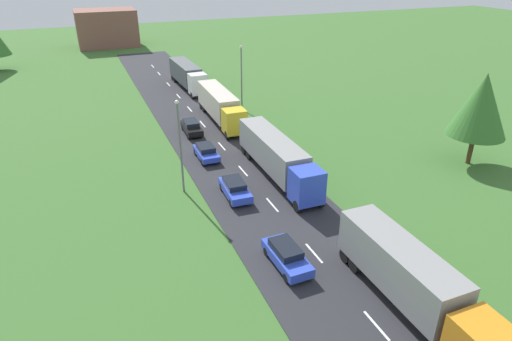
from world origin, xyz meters
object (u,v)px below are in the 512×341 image
truck_second (277,156)px  car_third (235,188)px  car_fifth (192,127)px  lamppost_third (241,75)px  truck_lead (412,279)px  truck_fourth (187,74)px  lamppost_second (180,143)px  truck_third (220,105)px  car_second (287,255)px  tree_oak (481,105)px  distant_building (107,28)px  car_fourth (206,152)px

truck_second → car_third: 5.60m
car_third → car_fifth: bearing=88.6°
lamppost_third → truck_lead: bearing=-95.8°
truck_fourth → car_third: truck_fourth is taller
lamppost_second → lamppost_third: 23.25m
truck_third → truck_fourth: truck_third is taller
truck_lead → lamppost_third: size_ratio=1.43×
truck_lead → truck_third: 35.37m
truck_second → car_second: (-4.94, -12.47, -1.30)m
lamppost_third → tree_oak: (15.21, -24.39, 1.33)m
truck_lead → distant_building: 93.59m
truck_fourth → lamppost_third: 14.12m
truck_third → lamppost_third: lamppost_third is taller
car_third → car_fifth: size_ratio=0.99×
truck_lead → tree_oak: tree_oak is taller
truck_second → car_fifth: (-4.57, 13.85, -1.31)m
truck_third → lamppost_second: lamppost_second is taller
truck_lead → truck_third: bearing=90.2°
truck_fourth → lamppost_second: 33.95m
car_third → car_fifth: 16.10m
car_fourth → lamppost_second: (-3.83, -5.95, 3.89)m
car_second → car_third: 10.22m
truck_third → car_fifth: bearing=-148.4°
car_third → distant_building: size_ratio=0.35×
lamppost_second → tree_oak: 28.46m
truck_third → truck_lead: bearing=-89.8°
truck_third → distant_building: distant_building is taller
truck_lead → truck_fourth: 51.89m
truck_second → lamppost_third: 20.37m
lamppost_third → tree_oak: tree_oak is taller
car_second → car_fourth: (-0.07, 18.81, -0.05)m
truck_third → car_third: (-4.82, -18.83, -1.34)m
car_third → lamppost_third: 24.11m
truck_second → distant_building: 74.89m
lamppost_third → car_third: bearing=-111.9°
truck_second → lamppost_second: bearing=177.4°
car_fifth → distant_building: bearing=93.2°
car_fourth → truck_lead: bearing=-78.7°
truck_third → lamppost_third: bearing=38.5°
lamppost_second → distant_building: lamppost_second is taller
lamppost_third → tree_oak: 28.77m
distant_building → car_third: bearing=-87.7°
distant_building → truck_lead: bearing=-85.1°
car_fourth → lamppost_second: bearing=-122.8°
truck_fourth → car_third: bearing=-97.8°
car_third → distant_building: 76.81m
truck_second → car_second: truck_second is taller
car_second → car_fifth: size_ratio=1.00×
car_second → lamppost_third: lamppost_third is taller
distant_building → car_fourth: bearing=-87.5°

